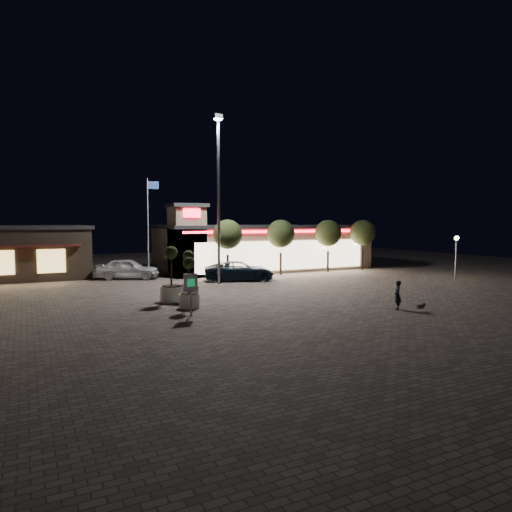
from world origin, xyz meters
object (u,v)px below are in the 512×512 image
planter_left (171,284)px  planter_mid (189,292)px  pickup_truck (240,271)px  pedestrian (398,295)px  white_sedan (128,269)px  valet_sign (191,286)px

planter_left → planter_mid: 2.37m
pickup_truck → pedestrian: bearing=-149.5°
white_sedan → valet_sign: size_ratio=2.34×
planter_mid → valet_sign: size_ratio=1.30×
pickup_truck → valet_sign: bearing=166.6°
valet_sign → white_sedan: bearing=89.3°
pedestrian → valet_sign: valet_sign is taller
pickup_truck → white_sedan: white_sedan is taller
pickup_truck → planter_left: 10.07m
white_sedan → valet_sign: (-0.19, -16.14, 0.63)m
pickup_truck → valet_sign: size_ratio=2.63×
white_sedan → planter_left: planter_left is taller
planter_mid → planter_left: bearing=96.8°
valet_sign → pedestrian: bearing=-18.5°
planter_left → planter_mid: size_ratio=1.18×
pedestrian → valet_sign: 10.70m
pickup_truck → planter_left: planter_left is taller
white_sedan → planter_mid: size_ratio=1.80×
valet_sign → planter_left: bearing=85.6°
planter_left → planter_mid: planter_left is taller
planter_mid → valet_sign: planter_mid is taller
pickup_truck → planter_left: bearing=153.5°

